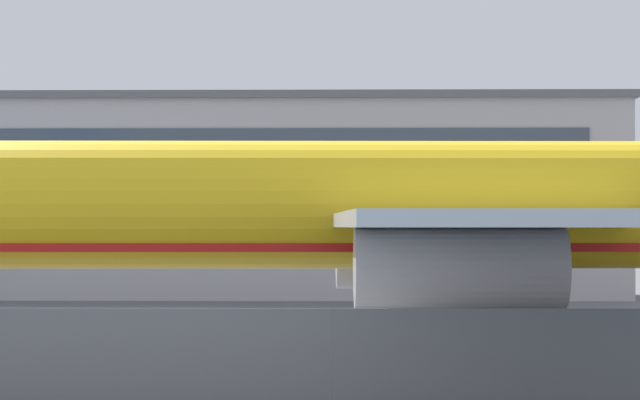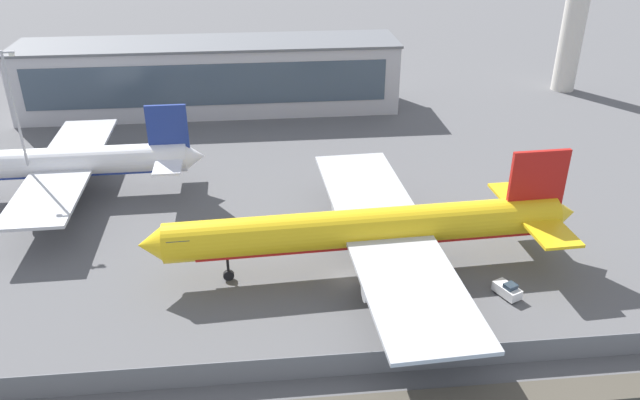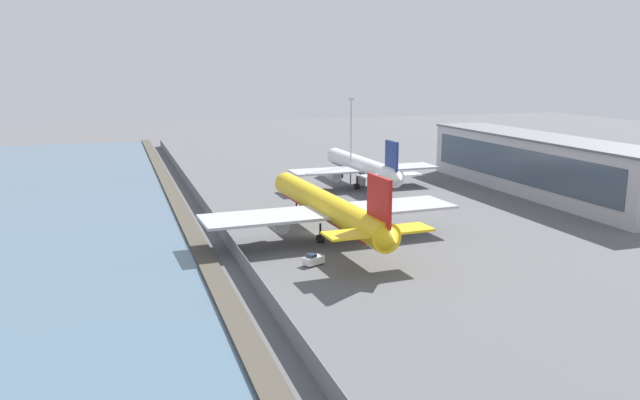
% 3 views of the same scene
% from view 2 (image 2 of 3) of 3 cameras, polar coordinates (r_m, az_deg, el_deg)
% --- Properties ---
extents(ground_plane, '(500.00, 500.00, 0.00)m').
position_cam_2_polar(ground_plane, '(73.81, 2.48, -7.11)').
color(ground_plane, '#565659').
extents(perimeter_fence, '(280.00, 0.10, 2.66)m').
position_cam_2_polar(perimeter_fence, '(60.59, 4.72, -14.62)').
color(perimeter_fence, slate).
rests_on(perimeter_fence, ground).
extents(cargo_jet_yellow, '(51.94, 44.92, 14.10)m').
position_cam_2_polar(cargo_jet_yellow, '(72.95, 4.89, -2.65)').
color(cargo_jet_yellow, yellow).
rests_on(cargo_jet_yellow, ground).
extents(passenger_jet_white, '(43.85, 37.18, 13.41)m').
position_cam_2_polar(passenger_jet_white, '(97.62, -23.05, 3.06)').
color(passenger_jet_white, white).
rests_on(passenger_jet_white, ground).
extents(baggage_tug, '(2.76, 3.57, 1.80)m').
position_cam_2_polar(baggage_tug, '(73.40, 16.75, -7.89)').
color(baggage_tug, white).
rests_on(baggage_tug, ground).
extents(ops_van, '(5.59, 3.57, 2.48)m').
position_cam_2_polar(ops_van, '(100.47, -23.99, 1.12)').
color(ops_van, white).
rests_on(ops_van, ground).
extents(terminal_building, '(73.82, 14.86, 13.59)m').
position_cam_2_polar(terminal_building, '(127.48, -10.00, 11.08)').
color(terminal_building, '#B2B2B7').
rests_on(terminal_building, ground).
extents(apron_light_mast_apron_west, '(3.20, 0.40, 22.06)m').
position_cam_2_polar(apron_light_mast_apron_west, '(94.40, -25.90, 6.43)').
color(apron_light_mast_apron_west, '#A8A8AD').
rests_on(apron_light_mast_apron_west, ground).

